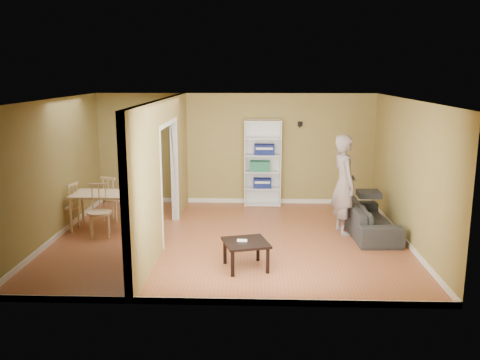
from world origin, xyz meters
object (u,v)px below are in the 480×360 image
at_px(dining_table, 102,197).
at_px(chair_left, 67,206).
at_px(coffee_table, 246,246).
at_px(chair_far, 114,198).
at_px(person, 344,176).
at_px(bookshelf, 263,163).
at_px(sofa, 369,214).
at_px(chair_near, 99,211).

xyz_separation_m(dining_table, chair_left, (-0.70, -0.07, -0.17)).
bearing_deg(dining_table, coffee_table, -35.15).
bearing_deg(chair_far, dining_table, 101.01).
distance_m(person, coffee_table, 2.74).
bearing_deg(chair_far, bookshelf, -136.42).
bearing_deg(person, sofa, -101.02).
relative_size(bookshelf, chair_left, 2.12).
height_order(coffee_table, chair_left, chair_left).
relative_size(coffee_table, chair_near, 0.67).
relative_size(person, chair_far, 2.34).
relative_size(person, chair_near, 2.26).
height_order(person, coffee_table, person).
relative_size(person, chair_left, 2.40).
bearing_deg(chair_far, person, -169.47).
relative_size(person, bookshelf, 1.13).
height_order(person, chair_left, person).
distance_m(bookshelf, coffee_table, 4.08).
bearing_deg(person, bookshelf, 25.08).
xyz_separation_m(dining_table, chair_far, (0.08, 0.53, -0.16)).
bearing_deg(chair_near, coffee_table, -42.22).
bearing_deg(dining_table, sofa, -1.81).
relative_size(bookshelf, coffee_table, 2.98).
bearing_deg(dining_table, chair_near, -79.46).
bearing_deg(bookshelf, chair_left, -152.47).
relative_size(dining_table, chair_left, 1.22).
height_order(sofa, chair_left, chair_left).
height_order(dining_table, chair_left, chair_left).
relative_size(sofa, chair_near, 2.01).
height_order(sofa, dining_table, sofa).
distance_m(bookshelf, chair_left, 4.44).
relative_size(coffee_table, dining_table, 0.58).
height_order(chair_left, chair_far, chair_far).
xyz_separation_m(sofa, chair_near, (-5.16, -0.37, 0.12)).
distance_m(sofa, dining_table, 5.27).
relative_size(coffee_table, chair_far, 0.69).
xyz_separation_m(bookshelf, dining_table, (-3.21, -1.97, -0.36)).
bearing_deg(chair_left, dining_table, 111.32).
relative_size(dining_table, chair_far, 1.19).
distance_m(coffee_table, chair_near, 3.20).
bearing_deg(coffee_table, chair_near, 151.74).
xyz_separation_m(bookshelf, coffee_table, (-0.30, -4.02, -0.62)).
xyz_separation_m(person, chair_far, (-4.67, 0.70, -0.65)).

